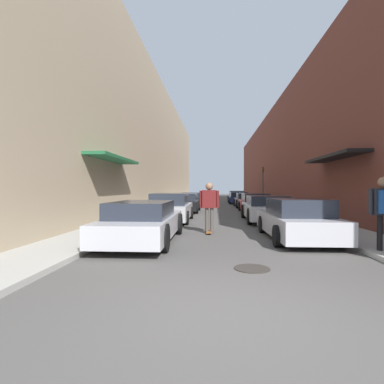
{
  "coord_description": "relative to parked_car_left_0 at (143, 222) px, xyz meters",
  "views": [
    {
      "loc": [
        -0.25,
        -3.76,
        1.6
      ],
      "look_at": [
        -1.32,
        10.2,
        1.42
      ],
      "focal_mm": 28.0,
      "sensor_mm": 36.0,
      "label": 1
    }
  ],
  "objects": [
    {
      "name": "curb_strip_right",
      "position": [
        6.62,
        21.42,
        -0.54
      ],
      "size": [
        1.8,
        52.81,
        0.12
      ],
      "color": "#A3A099",
      "rests_on": "ground"
    },
    {
      "name": "building_row_left",
      "position": [
        -4.76,
        21.41,
        5.12
      ],
      "size": [
        4.9,
        52.81,
        11.45
      ],
      "color": "tan",
      "rests_on": "ground"
    },
    {
      "name": "parked_car_right_5",
      "position": [
        4.71,
        27.93,
        0.02
      ],
      "size": [
        1.96,
        4.71,
        1.27
      ],
      "color": "gray",
      "rests_on": "ground"
    },
    {
      "name": "skateboarder",
      "position": [
        1.93,
        1.78,
        0.51
      ],
      "size": [
        0.69,
        0.78,
        1.79
      ],
      "color": "brown",
      "rests_on": "ground"
    },
    {
      "name": "manhole_cover",
      "position": [
        2.86,
        -2.78,
        -0.59
      ],
      "size": [
        0.7,
        0.7,
        0.02
      ],
      "color": "#332D28",
      "rests_on": "ground"
    },
    {
      "name": "parked_car_right_3",
      "position": [
        4.75,
        16.56,
        -0.02
      ],
      "size": [
        1.88,
        4.47,
        1.18
      ],
      "color": "#515459",
      "rests_on": "ground"
    },
    {
      "name": "parked_car_left_2",
      "position": [
        0.06,
        11.22,
        0.01
      ],
      "size": [
        2.05,
        4.28,
        1.25
      ],
      "color": "black",
      "rests_on": "ground"
    },
    {
      "name": "parked_car_right_0",
      "position": [
        4.66,
        0.76,
        0.01
      ],
      "size": [
        1.86,
        4.31,
        1.27
      ],
      "color": "#B7B7BC",
      "rests_on": "ground"
    },
    {
      "name": "parked_car_left_1",
      "position": [
        0.01,
        5.42,
        0.04
      ],
      "size": [
        1.95,
        4.29,
        1.35
      ],
      "color": "#B7B7BC",
      "rests_on": "ground"
    },
    {
      "name": "parked_car_left_0",
      "position": [
        0.0,
        0.0,
        0.0
      ],
      "size": [
        1.95,
        4.8,
        1.21
      ],
      "color": "#B7B7BC",
      "rests_on": "ground"
    },
    {
      "name": "parked_car_right_1",
      "position": [
        4.59,
        5.91,
        0.02
      ],
      "size": [
        2.09,
        4.81,
        1.24
      ],
      "color": "silver",
      "rests_on": "ground"
    },
    {
      "name": "building_row_right",
      "position": [
        9.51,
        21.41,
        4.01
      ],
      "size": [
        4.9,
        52.81,
        9.22
      ],
      "color": "brown",
      "rests_on": "ground"
    },
    {
      "name": "curb_strip_left",
      "position": [
        -1.86,
        21.42,
        -0.54
      ],
      "size": [
        1.8,
        52.81,
        0.12
      ],
      "color": "#A3A099",
      "rests_on": "ground"
    },
    {
      "name": "parked_car_right_4",
      "position": [
        4.56,
        22.58,
        -0.0
      ],
      "size": [
        2.02,
        4.68,
        1.2
      ],
      "color": "navy",
      "rests_on": "ground"
    },
    {
      "name": "traffic_light",
      "position": [
        6.49,
        18.93,
        1.62
      ],
      "size": [
        0.16,
        0.22,
        3.38
      ],
      "color": "#2D2D2D",
      "rests_on": "curb_strip_right"
    },
    {
      "name": "parked_car_right_2",
      "position": [
        4.73,
        11.19,
        0.01
      ],
      "size": [
        1.89,
        4.32,
        1.25
      ],
      "color": "maroon",
      "rests_on": "ground"
    },
    {
      "name": "parked_car_left_3",
      "position": [
        0.13,
        17.0,
        0.0
      ],
      "size": [
        1.98,
        4.31,
        1.22
      ],
      "color": "black",
      "rests_on": "ground"
    },
    {
      "name": "ground",
      "position": [
        2.38,
        16.14,
        -0.6
      ],
      "size": [
        116.18,
        116.18,
        0.0
      ],
      "primitive_type": "plane",
      "color": "#4C4947"
    }
  ]
}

